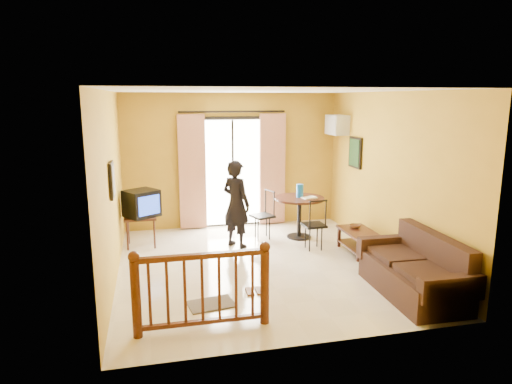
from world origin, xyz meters
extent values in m
plane|color=beige|center=(0.00, 0.00, 0.00)|extent=(5.00, 5.00, 0.00)
plane|color=white|center=(0.00, 0.00, 2.80)|extent=(5.00, 5.00, 0.00)
plane|color=#B78C23|center=(0.00, 2.50, 1.40)|extent=(4.50, 0.00, 4.50)
plane|color=#B78C23|center=(0.00, -2.50, 1.40)|extent=(4.50, 0.00, 4.50)
plane|color=#B78C23|center=(-2.25, 0.00, 1.40)|extent=(0.00, 5.00, 5.00)
plane|color=#B78C23|center=(2.25, 0.00, 1.40)|extent=(0.00, 5.00, 5.00)
cube|color=black|center=(0.00, 2.48, 1.15)|extent=(1.34, 0.03, 2.34)
cube|color=white|center=(0.00, 2.45, 1.15)|extent=(1.20, 0.04, 2.20)
cube|color=black|center=(0.00, 2.43, 1.15)|extent=(0.04, 0.02, 2.20)
cube|color=beige|center=(-0.85, 2.40, 1.20)|extent=(0.55, 0.08, 2.35)
cube|color=beige|center=(0.85, 2.40, 1.20)|extent=(0.55, 0.08, 2.35)
cylinder|color=black|center=(0.00, 2.40, 2.42)|extent=(2.20, 0.04, 0.04)
cube|color=black|center=(-1.90, 1.47, 0.55)|extent=(0.57, 0.47, 0.04)
cylinder|color=black|center=(-2.14, 1.28, 0.27)|extent=(0.04, 0.04, 0.55)
cylinder|color=black|center=(-1.66, 1.28, 0.27)|extent=(0.04, 0.04, 0.55)
cylinder|color=black|center=(-2.14, 1.66, 0.27)|extent=(0.04, 0.04, 0.55)
cylinder|color=black|center=(-1.66, 1.66, 0.27)|extent=(0.04, 0.04, 0.55)
cube|color=black|center=(-1.87, 1.47, 0.81)|extent=(0.72, 0.71, 0.49)
cube|color=blue|center=(-1.73, 1.27, 0.81)|extent=(0.37, 0.25, 0.35)
cube|color=black|center=(-2.22, -0.20, 1.55)|extent=(0.04, 0.42, 0.52)
cube|color=#625A54|center=(-2.19, -0.20, 1.55)|extent=(0.01, 0.34, 0.44)
cylinder|color=black|center=(1.11, 1.32, 0.78)|extent=(0.97, 0.97, 0.04)
cylinder|color=black|center=(1.11, 1.32, 0.39)|extent=(0.08, 0.08, 0.78)
cylinder|color=black|center=(1.11, 1.32, 0.01)|extent=(0.47, 0.47, 0.03)
cylinder|color=blue|center=(1.12, 1.35, 0.93)|extent=(0.14, 0.14, 0.26)
cube|color=white|center=(1.27, 1.22, 0.81)|extent=(0.32, 0.25, 0.02)
cube|color=silver|center=(2.10, 1.95, 2.15)|extent=(0.30, 0.60, 0.40)
cube|color=gray|center=(1.95, 1.95, 2.15)|extent=(0.02, 0.56, 0.36)
cube|color=black|center=(2.22, 1.30, 1.65)|extent=(0.04, 0.50, 0.60)
cube|color=black|center=(2.19, 1.30, 1.65)|extent=(0.01, 0.42, 0.52)
cube|color=black|center=(1.85, 0.22, 0.38)|extent=(0.50, 0.91, 0.04)
cube|color=black|center=(1.85, 0.22, 0.12)|extent=(0.46, 0.87, 0.03)
cube|color=black|center=(1.65, -0.19, 0.19)|extent=(0.05, 0.05, 0.38)
cube|color=black|center=(2.05, -0.19, 0.19)|extent=(0.05, 0.05, 0.38)
cube|color=black|center=(1.65, 0.62, 0.19)|extent=(0.05, 0.05, 0.38)
cube|color=black|center=(2.05, 0.62, 0.19)|extent=(0.05, 0.05, 0.38)
imported|color=brown|center=(1.85, 0.40, 0.43)|extent=(0.25, 0.25, 0.06)
cube|color=#311B13|center=(1.80, -1.57, 0.21)|extent=(0.88, 1.69, 0.42)
cube|color=#311B13|center=(2.11, -1.57, 0.58)|extent=(0.23, 1.68, 0.58)
cube|color=#311B13|center=(1.80, -2.39, 0.44)|extent=(0.84, 0.19, 0.31)
cube|color=#311B13|center=(1.80, -0.75, 0.44)|extent=(0.84, 0.19, 0.31)
cube|color=#311B13|center=(1.75, -1.94, 0.45)|extent=(0.59, 0.69, 0.10)
cube|color=#311B13|center=(1.75, -1.20, 0.45)|extent=(0.59, 0.69, 0.10)
imported|color=black|center=(-0.19, 1.07, 0.80)|extent=(0.67, 0.70, 1.61)
cylinder|color=#471E0F|center=(-1.90, -1.90, 0.46)|extent=(0.11, 0.11, 0.92)
cylinder|color=#471E0F|center=(-0.40, -1.90, 0.46)|extent=(0.11, 0.11, 0.92)
sphere|color=#471E0F|center=(-1.90, -1.90, 0.97)|extent=(0.13, 0.13, 0.13)
sphere|color=#471E0F|center=(-0.40, -1.90, 0.97)|extent=(0.13, 0.13, 0.13)
cube|color=#471E0F|center=(-1.15, -1.90, 0.92)|extent=(1.55, 0.08, 0.06)
cube|color=#471E0F|center=(-1.15, -1.90, 0.10)|extent=(1.55, 0.06, 0.05)
cube|color=#5B5249|center=(-0.97, -1.26, 0.01)|extent=(0.66, 0.49, 0.02)
cube|color=brown|center=(-0.39, -1.00, 0.01)|extent=(0.11, 0.25, 0.03)
cube|color=brown|center=(-0.25, -1.00, 0.01)|extent=(0.11, 0.25, 0.03)
camera|label=1|loc=(-1.66, -6.87, 2.70)|focal=32.00mm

